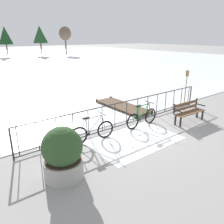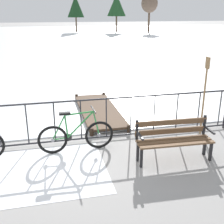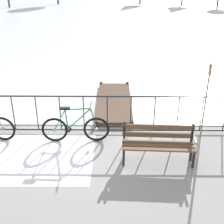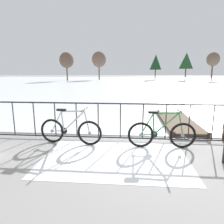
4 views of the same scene
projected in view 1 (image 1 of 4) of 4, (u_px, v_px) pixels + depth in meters
ground_plane at (126, 125)px, 9.29m from camera, size 160.00×160.00×0.00m
snow_patch at (134, 140)px, 8.00m from camera, size 3.23×2.12×0.01m
railing_fence at (127, 113)px, 9.11m from camera, size 9.06×0.06×1.07m
bicycle_near_railing at (92, 132)px, 7.77m from camera, size 1.71×0.52×0.97m
bicycle_second at (142, 118)px, 9.09m from camera, size 1.71×0.52×0.97m
park_bench at (188, 110)px, 9.56m from camera, size 1.62×0.55×0.89m
planter_with_shrub at (63, 154)px, 5.64m from camera, size 1.04×1.04×1.43m
oar_upright at (186, 88)px, 10.90m from camera, size 0.04×0.16×1.98m
wooden_dock at (122, 106)px, 11.50m from camera, size 1.10×3.33×0.20m
tree_far_west at (40, 34)px, 41.84m from camera, size 2.73×2.73×5.40m
tree_west_mid at (65, 34)px, 43.59m from camera, size 2.37×2.37×5.35m
tree_east_mid at (5, 35)px, 39.85m from camera, size 2.47×2.47×5.20m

